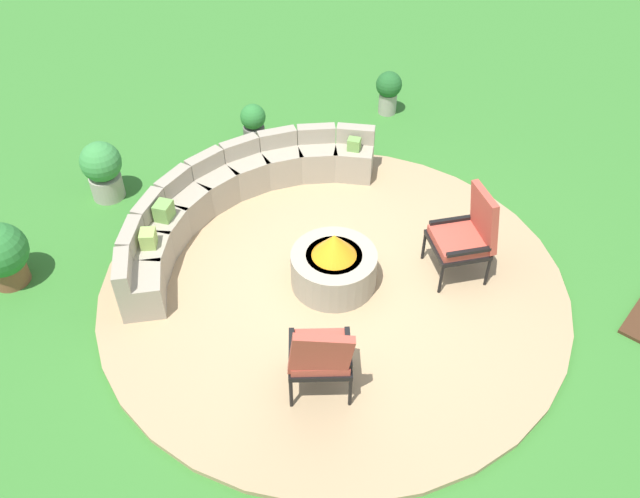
# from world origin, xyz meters

# --- Properties ---
(ground_plane) EXTENTS (24.00, 24.00, 0.00)m
(ground_plane) POSITION_xyz_m (0.00, 0.00, 0.00)
(ground_plane) COLOR #387A2D
(patio_circle) EXTENTS (5.23, 5.23, 0.06)m
(patio_circle) POSITION_xyz_m (0.00, 0.00, 0.03)
(patio_circle) COLOR tan
(patio_circle) RESTS_ON ground_plane
(fire_pit) EXTENTS (0.95, 0.95, 0.70)m
(fire_pit) POSITION_xyz_m (0.00, 0.00, 0.33)
(fire_pit) COLOR #9E937F
(fire_pit) RESTS_ON patio_circle
(curved_stone_bench) EXTENTS (4.01, 1.55, 0.66)m
(curved_stone_bench) POSITION_xyz_m (0.12, 1.73, 0.33)
(curved_stone_bench) COLOR #9E937F
(curved_stone_bench) RESTS_ON patio_circle
(lounge_chair_front_left) EXTENTS (0.79, 0.82, 1.02)m
(lounge_chair_front_left) POSITION_xyz_m (-1.21, -0.83, 0.60)
(lounge_chair_front_left) COLOR black
(lounge_chair_front_left) RESTS_ON patio_circle
(lounge_chair_front_right) EXTENTS (0.83, 0.85, 1.10)m
(lounge_chair_front_right) POSITION_xyz_m (1.10, -0.99, 0.62)
(lounge_chair_front_right) COLOR black
(lounge_chair_front_right) RESTS_ON patio_circle
(potted_plant_0) EXTENTS (0.61, 0.61, 0.78)m
(potted_plant_0) POSITION_xyz_m (-2.30, 2.86, 0.42)
(potted_plant_0) COLOR brown
(potted_plant_0) RESTS_ON ground_plane
(potted_plant_1) EXTENTS (0.39, 0.39, 0.67)m
(potted_plant_1) POSITION_xyz_m (3.46, 1.76, 0.39)
(potted_plant_1) COLOR #A89E8E
(potted_plant_1) RESTS_ON ground_plane
(potted_plant_3) EXTENTS (0.52, 0.52, 0.80)m
(potted_plant_3) POSITION_xyz_m (-0.62, 3.31, 0.44)
(potted_plant_3) COLOR #A89E8E
(potted_plant_3) RESTS_ON ground_plane
(potted_plant_4) EXTENTS (0.36, 0.36, 0.69)m
(potted_plant_4) POSITION_xyz_m (1.44, 2.65, 0.37)
(potted_plant_4) COLOR #605B56
(potted_plant_4) RESTS_ON ground_plane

